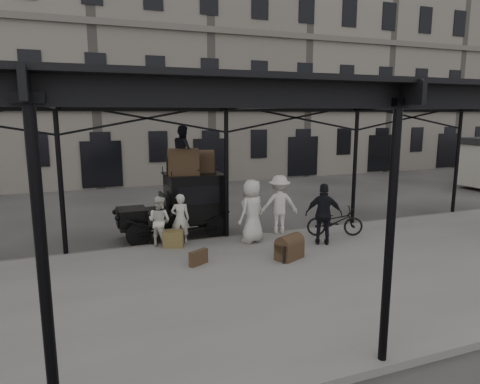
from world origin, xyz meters
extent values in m
plane|color=#383533|center=(0.00, 0.00, 0.00)|extent=(120.00, 120.00, 0.00)
cube|color=slate|center=(0.00, -2.00, 0.07)|extent=(28.00, 8.00, 0.15)
cylinder|color=black|center=(10.00, 2.00, 2.15)|extent=(0.14, 0.14, 4.30)
cylinder|color=black|center=(0.00, 2.00, 2.15)|extent=(0.14, 0.14, 4.30)
cylinder|color=black|center=(0.00, -5.80, 2.15)|extent=(0.14, 0.14, 4.30)
cube|color=black|center=(0.00, 2.00, 4.48)|extent=(22.00, 0.10, 0.45)
cube|color=black|center=(0.00, -5.80, 4.48)|extent=(22.00, 0.10, 0.45)
cube|color=black|center=(0.00, -1.70, 4.65)|extent=(22.50, 9.00, 0.08)
cube|color=silver|center=(0.00, -1.70, 4.72)|extent=(18.00, 7.00, 0.04)
cube|color=slate|center=(0.00, 18.00, 7.00)|extent=(64.00, 8.00, 14.00)
cylinder|color=black|center=(-2.84, 2.31, 0.40)|extent=(0.80, 0.10, 0.80)
cylinder|color=black|center=(-2.84, 3.75, 0.40)|extent=(0.80, 0.10, 0.80)
cylinder|color=black|center=(-0.24, 2.31, 0.40)|extent=(0.80, 0.10, 0.80)
cylinder|color=black|center=(-0.24, 3.75, 0.40)|extent=(0.80, 0.10, 0.80)
cube|color=black|center=(-1.59, 3.03, 0.55)|extent=(3.60, 1.25, 0.12)
cube|color=black|center=(-2.94, 3.03, 0.85)|extent=(0.90, 1.00, 0.55)
cube|color=black|center=(-3.41, 3.03, 0.85)|extent=(0.06, 0.70, 0.55)
cube|color=black|center=(-2.14, 3.03, 0.95)|extent=(0.70, 1.30, 0.10)
cube|color=black|center=(-0.84, 3.03, 1.35)|extent=(1.80, 1.45, 1.55)
cube|color=black|center=(-0.84, 2.30, 1.55)|extent=(1.40, 0.02, 0.60)
cube|color=black|center=(-0.84, 3.03, 2.15)|extent=(1.90, 1.55, 0.06)
imported|color=beige|center=(-1.61, 1.80, 0.94)|extent=(0.64, 0.48, 1.59)
imported|color=silver|center=(-2.27, 1.80, 0.93)|extent=(0.95, 0.95, 1.56)
imported|color=beige|center=(0.55, 1.14, 1.15)|extent=(1.17, 1.03, 2.01)
imported|color=black|center=(2.53, 0.09, 1.11)|extent=(1.21, 0.96, 1.93)
imported|color=silver|center=(1.82, 1.78, 1.15)|extent=(1.44, 1.07, 1.99)
imported|color=black|center=(3.40, 0.76, 0.64)|extent=(1.98, 1.27, 0.98)
imported|color=black|center=(-1.19, 2.93, 3.00)|extent=(0.68, 0.84, 1.64)
cube|color=olive|center=(-1.91, 1.53, 0.40)|extent=(0.71, 0.62, 0.50)
cube|color=#483721|center=(0.88, 1.80, 0.38)|extent=(0.22, 0.61, 0.45)
cube|color=#483721|center=(-1.63, -0.31, 0.35)|extent=(0.60, 0.42, 0.40)
camera|label=1|loc=(-4.57, -11.02, 4.18)|focal=32.00mm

